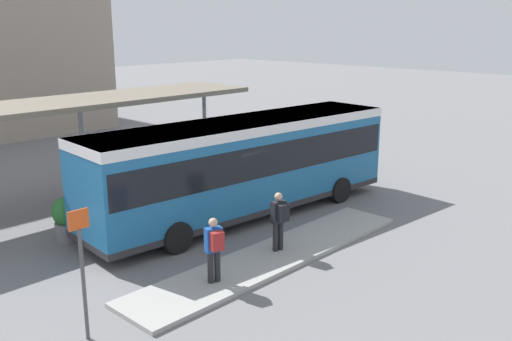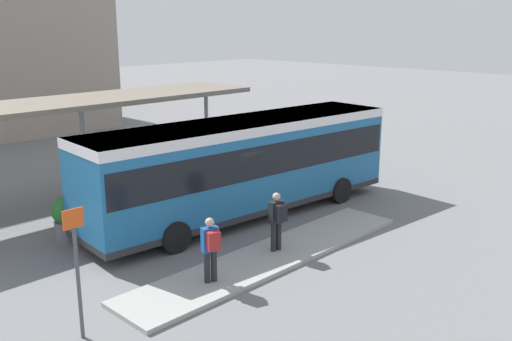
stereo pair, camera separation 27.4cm
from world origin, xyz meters
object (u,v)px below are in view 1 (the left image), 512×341
at_px(potted_planter_near_shelter, 67,218).
at_px(platform_sign, 82,269).
at_px(bicycle_white, 336,160).
at_px(pedestrian_companion, 214,246).
at_px(city_bus, 244,161).
at_px(bicycle_yellow, 355,161).
at_px(pedestrian_waiting, 279,218).

xyz_separation_m(potted_planter_near_shelter, platform_sign, (-2.49, -5.30, 0.85)).
bearing_deg(bicycle_white, potted_planter_near_shelter, -97.61).
xyz_separation_m(pedestrian_companion, potted_planter_near_shelter, (-0.92, 5.43, -0.36)).
bearing_deg(city_bus, potted_planter_near_shelter, 162.18).
bearing_deg(bicycle_white, bicycle_yellow, 23.17).
relative_size(pedestrian_companion, bicycle_white, 1.02).
distance_m(potted_planter_near_shelter, platform_sign, 5.92).
distance_m(bicycle_yellow, bicycle_white, 0.82).
bearing_deg(bicycle_yellow, pedestrian_companion, -65.10).
height_order(potted_planter_near_shelter, platform_sign, platform_sign).
xyz_separation_m(city_bus, bicycle_yellow, (7.88, 0.90, -1.55)).
relative_size(city_bus, potted_planter_near_shelter, 8.49).
bearing_deg(potted_planter_near_shelter, platform_sign, -115.20).
height_order(pedestrian_waiting, platform_sign, platform_sign).
bearing_deg(potted_planter_near_shelter, bicycle_white, -2.47).
bearing_deg(pedestrian_waiting, potted_planter_near_shelter, 44.29).
relative_size(pedestrian_waiting, platform_sign, 0.60).
distance_m(pedestrian_waiting, platform_sign, 6.04).
relative_size(city_bus, platform_sign, 4.12).
xyz_separation_m(city_bus, platform_sign, (-7.75, -3.13, -0.33)).
xyz_separation_m(city_bus, bicycle_white, (7.49, 1.62, -1.53)).
relative_size(pedestrian_waiting, potted_planter_near_shelter, 1.24).
height_order(city_bus, pedestrian_waiting, city_bus).
bearing_deg(pedestrian_companion, platform_sign, 104.97).
height_order(pedestrian_waiting, bicycle_yellow, pedestrian_waiting).
bearing_deg(potted_planter_near_shelter, pedestrian_companion, -80.38).
bearing_deg(pedestrian_companion, potted_planter_near_shelter, 26.88).
bearing_deg(platform_sign, pedestrian_waiting, 0.58).
bearing_deg(bicycle_white, city_bus, -82.93).
distance_m(city_bus, platform_sign, 8.36).
bearing_deg(bicycle_white, pedestrian_waiting, -68.21).
distance_m(pedestrian_companion, potted_planter_near_shelter, 5.52).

